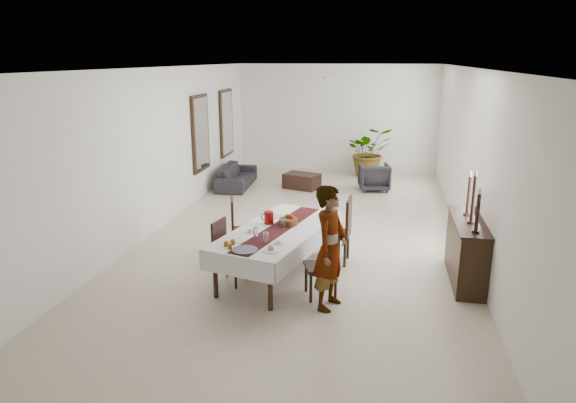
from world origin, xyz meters
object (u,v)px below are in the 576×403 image
at_px(woman, 330,248).
at_px(sideboard_body, 466,252).
at_px(red_pitcher, 269,218).
at_px(sofa, 237,176).
at_px(dining_table_top, 279,231).

relative_size(woman, sideboard_body, 1.09).
relative_size(red_pitcher, woman, 0.12).
distance_m(woman, sideboard_body, 2.39).
height_order(woman, sideboard_body, woman).
relative_size(red_pitcher, sideboard_body, 0.13).
bearing_deg(sideboard_body, red_pitcher, -178.39).
bearing_deg(woman, sideboard_body, -40.64).
distance_m(sideboard_body, sofa, 7.40).
height_order(red_pitcher, woman, woman).
distance_m(red_pitcher, woman, 1.63).
height_order(dining_table_top, red_pitcher, red_pitcher).
xyz_separation_m(dining_table_top, sofa, (-2.32, 5.54, -0.45)).
bearing_deg(woman, dining_table_top, 60.22).
xyz_separation_m(red_pitcher, sofa, (-2.11, 5.33, -0.59)).
bearing_deg(sofa, dining_table_top, -160.42).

